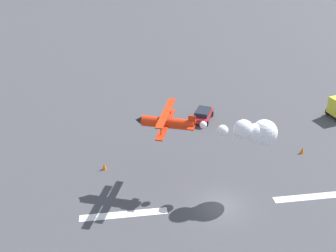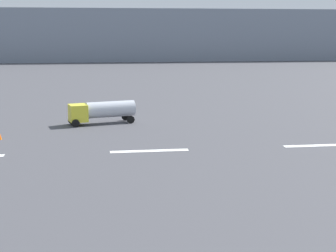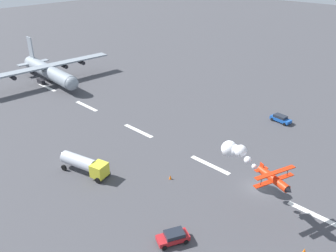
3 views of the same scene
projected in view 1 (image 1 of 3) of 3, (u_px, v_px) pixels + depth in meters
ground_plane at (221, 205)px, 39.20m from camera, size 440.00×440.00×0.00m
runway_stripe_4 at (124, 214)px, 38.05m from camera, size 8.00×0.90×0.01m
runway_stripe_5 at (314, 197)px, 40.34m from camera, size 8.00×0.90×0.01m
stunt_biplane_red at (237, 130)px, 38.85m from camera, size 13.06×7.13×2.61m
airport_staff_sedan at (203, 114)px, 53.96m from camera, size 3.43×4.42×1.52m
traffic_cone_near at (104, 166)px, 44.26m from camera, size 0.44×0.44×0.75m
traffic_cone_far at (302, 150)px, 47.09m from camera, size 0.44×0.44×0.75m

